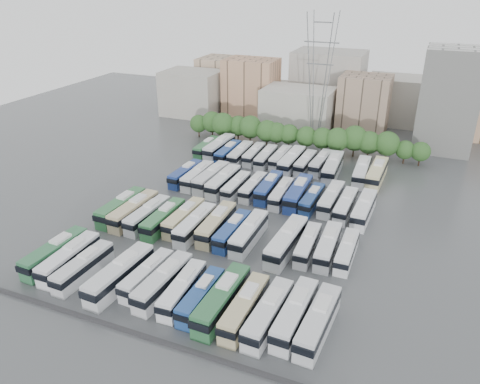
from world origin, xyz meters
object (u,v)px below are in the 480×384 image
at_px(bus_r0_s12, 295,314).
at_px(bus_r3_s12, 362,171).
at_px(electricity_pylon, 319,74).
at_px(bus_r1_s2, 148,215).
at_px(bus_r1_s3, 163,219).
at_px(bus_r3_s3, 240,154).
at_px(bus_r0_s4, 120,274).
at_px(bus_r1_s12, 328,246).
at_px(bus_r2_s1, 186,174).
at_px(bus_r0_s8, 201,296).
at_px(bus_r0_s10, 245,307).
at_px(bus_r2_s7, 269,187).
at_px(bus_r0_s9, 222,299).
at_px(apartment_tower, 449,100).
at_px(bus_r2_s11, 331,199).
at_px(bus_r1_s5, 195,224).
at_px(bus_r3_s0, 207,147).
at_px(bus_r1_s8, 249,233).
at_px(bus_r2_s3, 211,177).
at_px(bus_r1_s6, 216,224).
at_px(bus_r2_s10, 312,199).
at_px(bus_r1_s7, 232,230).
at_px(bus_r2_s13, 364,209).
at_px(bus_r3_s10, 333,167).
at_px(bus_r0_s11, 268,313).
at_px(bus_r1_s4, 184,217).
at_px(bus_r0_s6, 163,282).
at_px(bus_r0_s7, 183,289).
at_px(bus_r1_s0, 121,207).
at_px(bus_r3_s8, 305,163).
at_px(bus_r0_s13, 318,321).
at_px(bus_r2_s8, 281,193).
at_px(bus_r2_s4, 223,181).
at_px(bus_r2_s6, 253,187).
at_px(bus_r3_s9, 321,163).
at_px(bus_r2_s2, 198,176).
at_px(bus_r1_s11, 308,244).
at_px(bus_r0_s5, 147,275).
at_px(bus_r2_s12, 346,205).
at_px(bus_r0_s0, 55,253).
at_px(bus_r3_s7, 292,160).
at_px(bus_r3_s6, 280,158).

bearing_deg(bus_r0_s12, bus_r3_s12, 91.81).
height_order(electricity_pylon, bus_r1_s2, electricity_pylon).
distance_m(bus_r1_s3, bus_r3_s3, 36.40).
relative_size(bus_r0_s4, bus_r1_s12, 1.13).
bearing_deg(bus_r1_s3, bus_r2_s1, 107.53).
relative_size(bus_r0_s8, bus_r0_s10, 0.90).
bearing_deg(bus_r2_s7, bus_r0_s9, -81.31).
height_order(apartment_tower, bus_r2_s11, apartment_tower).
bearing_deg(bus_r1_s5, bus_r3_s0, 113.96).
bearing_deg(bus_r2_s1, bus_r1_s8, -37.83).
bearing_deg(bus_r2_s3, bus_r1_s6, -59.25).
xyz_separation_m(electricity_pylon, bus_r2_s10, (9.33, -38.61, -16.96)).
distance_m(bus_r1_s7, bus_r2_s13, 26.03).
bearing_deg(bus_r1_s3, bus_r3_s10, 57.07).
relative_size(bus_r2_s7, bus_r3_s12, 0.94).
bearing_deg(bus_r1_s5, bus_r3_s10, 65.21).
distance_m(bus_r0_s11, bus_r1_s4, 30.14).
distance_m(electricity_pylon, bus_r0_s6, 75.83).
bearing_deg(electricity_pylon, bus_r0_s7, -90.13).
bearing_deg(bus_r1_s2, bus_r1_s0, 177.20).
bearing_deg(bus_r1_s8, bus_r0_s7, -99.44).
bearing_deg(bus_r1_s0, bus_r0_s12, -21.71).
distance_m(bus_r0_s7, bus_r1_s5, 18.68).
height_order(bus_r0_s9, bus_r3_s8, bus_r0_s9).
height_order(bus_r0_s13, bus_r2_s8, bus_r0_s13).
height_order(bus_r0_s12, bus_r3_s12, bus_r3_s12).
relative_size(bus_r1_s8, bus_r1_s12, 1.04).
distance_m(bus_r0_s8, bus_r0_s10, 6.64).
distance_m(bus_r2_s4, bus_r2_s6, 6.81).
relative_size(bus_r2_s10, bus_r3_s9, 0.93).
distance_m(bus_r2_s1, bus_r2_s2, 3.06).
bearing_deg(bus_r1_s4, bus_r1_s11, 0.38).
bearing_deg(bus_r3_s12, bus_r2_s8, -129.62).
distance_m(bus_r0_s7, bus_r2_s6, 36.76).
relative_size(bus_r0_s5, bus_r0_s11, 0.90).
xyz_separation_m(bus_r2_s2, bus_r2_s12, (33.02, -1.69, -0.01)).
bearing_deg(bus_r0_s8, bus_r3_s12, 76.01).
relative_size(bus_r0_s12, bus_r3_s12, 0.99).
distance_m(bus_r2_s11, bus_r2_s12, 3.57).
bearing_deg(bus_r0_s0, bus_r2_s8, 55.63).
bearing_deg(electricity_pylon, bus_r2_s12, -67.54).
xyz_separation_m(bus_r2_s12, bus_r3_s0, (-39.53, 19.36, -0.09)).
bearing_deg(bus_r0_s8, bus_r2_s7, 94.89).
height_order(bus_r2_s10, bus_r3_s7, bus_r3_s7).
height_order(bus_r3_s6, bus_r3_s8, bus_r3_s8).
xyz_separation_m(bus_r1_s4, bus_r3_s12, (26.46, 34.38, 0.13)).
relative_size(bus_r3_s6, bus_r3_s9, 0.95).
height_order(bus_r1_s6, bus_r2_s2, bus_r1_s6).
bearing_deg(bus_r3_s0, bus_r0_s4, -76.77).
height_order(bus_r2_s12, bus_r3_s9, bus_r3_s9).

